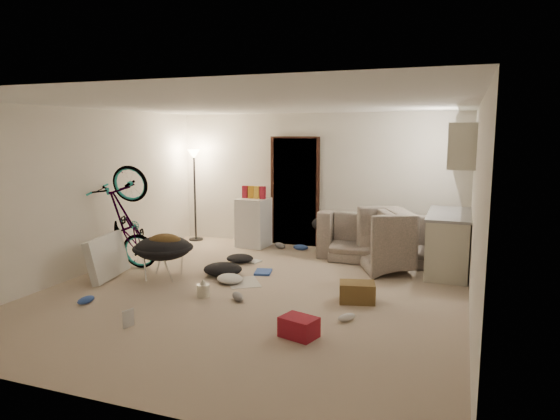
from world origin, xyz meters
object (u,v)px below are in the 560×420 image
(kitchen_counter, at_px, (448,243))
(juicer, at_px, (203,289))
(armchair, at_px, (408,248))
(mini_fridge, at_px, (254,222))
(floor_lamp, at_px, (194,175))
(sofa, at_px, (381,241))
(drink_case_a, at_px, (357,292))
(tv_box, at_px, (107,257))
(drink_case_b, at_px, (299,327))
(saucer_chair, at_px, (163,253))
(bicycle, at_px, (127,242))

(kitchen_counter, relative_size, juicer, 6.23)
(armchair, xyz_separation_m, mini_fridge, (-2.92, 0.68, 0.11))
(floor_lamp, height_order, juicer, floor_lamp)
(floor_lamp, height_order, sofa, floor_lamp)
(floor_lamp, distance_m, drink_case_a, 4.74)
(kitchen_counter, relative_size, tv_box, 1.56)
(floor_lamp, distance_m, drink_case_b, 5.33)
(kitchen_counter, bearing_deg, floor_lamp, 172.34)
(kitchen_counter, xyz_separation_m, saucer_chair, (-3.94, -1.85, -0.07))
(armchair, distance_m, tv_box, 4.59)
(drink_case_b, bearing_deg, armchair, 92.54)
(floor_lamp, xyz_separation_m, armchair, (4.23, -0.78, -0.96))
(armchair, distance_m, drink_case_a, 1.85)
(armchair, bearing_deg, drink_case_b, 142.27)
(saucer_chair, relative_size, drink_case_a, 1.99)
(kitchen_counter, height_order, bicycle, bicycle)
(mini_fridge, distance_m, drink_case_b, 4.35)
(armchair, xyz_separation_m, juicer, (-2.37, -2.29, -0.25))
(bicycle, xyz_separation_m, tv_box, (0.00, -0.48, -0.12))
(armchair, distance_m, mini_fridge, 3.00)
(tv_box, bearing_deg, sofa, 23.97)
(bicycle, xyz_separation_m, drink_case_a, (3.70, -0.27, -0.31))
(sofa, distance_m, drink_case_b, 3.69)
(drink_case_a, bearing_deg, juicer, -179.37)
(armchair, relative_size, drink_case_b, 2.91)
(saucer_chair, height_order, juicer, saucer_chair)
(floor_lamp, bearing_deg, armchair, -10.44)
(drink_case_a, bearing_deg, bicycle, 161.93)
(kitchen_counter, xyz_separation_m, drink_case_a, (-1.03, -1.91, -0.31))
(mini_fridge, distance_m, drink_case_a, 3.52)
(tv_box, bearing_deg, drink_case_b, -29.47)
(sofa, relative_size, armchair, 1.92)
(floor_lamp, distance_m, mini_fridge, 1.56)
(armchair, bearing_deg, tv_box, 92.25)
(armchair, distance_m, juicer, 3.30)
(mini_fridge, height_order, drink_case_a, mini_fridge)
(juicer, bearing_deg, mini_fridge, 100.55)
(drink_case_b, bearing_deg, sofa, 102.37)
(sofa, height_order, drink_case_b, sofa)
(sofa, relative_size, drink_case_a, 4.67)
(floor_lamp, bearing_deg, kitchen_counter, -7.66)
(saucer_chair, relative_size, juicer, 3.68)
(juicer, bearing_deg, sofa, 56.93)
(mini_fridge, height_order, saucer_chair, mini_fridge)
(floor_lamp, relative_size, juicer, 7.51)
(drink_case_b, relative_size, juicer, 1.54)
(armchair, distance_m, drink_case_b, 3.20)
(tv_box, xyz_separation_m, drink_case_b, (3.35, -1.09, -0.21))
(drink_case_a, xyz_separation_m, juicer, (-1.94, -0.50, -0.03))
(floor_lamp, bearing_deg, tv_box, -87.94)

